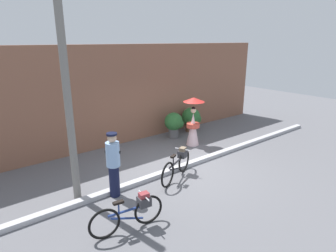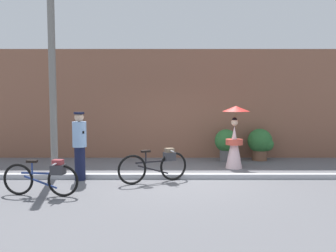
{
  "view_description": "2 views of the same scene",
  "coord_description": "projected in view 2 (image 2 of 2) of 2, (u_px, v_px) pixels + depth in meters",
  "views": [
    {
      "loc": [
        -5.36,
        -6.09,
        3.83
      ],
      "look_at": [
        -0.11,
        0.59,
        1.25
      ],
      "focal_mm": 30.57,
      "sensor_mm": 36.0,
      "label": 1
    },
    {
      "loc": [
        -0.24,
        -8.61,
        1.99
      ],
      "look_at": [
        -0.22,
        0.4,
        1.3
      ],
      "focal_mm": 37.09,
      "sensor_mm": 36.0,
      "label": 2
    }
  ],
  "objects": [
    {
      "name": "person_with_parasol",
      "position": [
        234.0,
        137.0,
        10.01
      ],
      "size": [
        0.79,
        0.79,
        1.8
      ],
      "color": "silver",
      "rests_on": "ground_plane"
    },
    {
      "name": "bicycle_near_officer",
      "position": [
        156.0,
        165.0,
        8.33
      ],
      "size": [
        1.63,
        0.79,
        0.8
      ],
      "color": "black",
      "rests_on": "ground_plane"
    },
    {
      "name": "sidewalk_curb",
      "position": [
        177.0,
        176.0,
        8.73
      ],
      "size": [
        14.0,
        0.2,
        0.12
      ],
      "primitive_type": "cube",
      "color": "#B2B2B7",
      "rests_on": "ground_plane"
    },
    {
      "name": "utility_pole",
      "position": [
        52.0,
        83.0,
        8.88
      ],
      "size": [
        0.18,
        0.18,
        4.8
      ],
      "primitive_type": "cylinder",
      "color": "slate",
      "rests_on": "ground_plane"
    },
    {
      "name": "ground_plane",
      "position": [
        177.0,
        178.0,
        8.73
      ],
      "size": [
        30.0,
        30.0,
        0.0
      ],
      "primitive_type": "plane",
      "color": "slate"
    },
    {
      "name": "building_wall",
      "position": [
        174.0,
        104.0,
        11.9
      ],
      "size": [
        14.0,
        0.4,
        3.67
      ],
      "primitive_type": "cube",
      "color": "brown",
      "rests_on": "ground_plane"
    },
    {
      "name": "person_officer",
      "position": [
        79.0,
        144.0,
        8.5
      ],
      "size": [
        0.34,
        0.34,
        1.68
      ],
      "color": "#141938",
      "rests_on": "ground_plane"
    },
    {
      "name": "potted_plant_small",
      "position": [
        226.0,
        143.0,
        11.09
      ],
      "size": [
        0.75,
        0.73,
        1.04
      ],
      "color": "#59595B",
      "rests_on": "ground_plane"
    },
    {
      "name": "bicycle_far_side",
      "position": [
        44.0,
        177.0,
        7.12
      ],
      "size": [
        1.63,
        0.48,
        0.76
      ],
      "color": "black",
      "rests_on": "ground_plane"
    },
    {
      "name": "potted_plant_by_door",
      "position": [
        260.0,
        143.0,
        11.3
      ],
      "size": [
        0.81,
        0.79,
        1.04
      ],
      "color": "brown",
      "rests_on": "ground_plane"
    }
  ]
}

